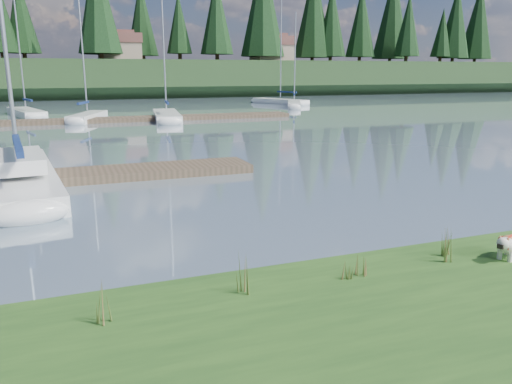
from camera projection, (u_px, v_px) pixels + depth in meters
name	position (u px, v px, depth m)	size (l,w,h in m)	color
ground	(101.00, 122.00, 37.30)	(200.00, 200.00, 0.00)	gray
ridge	(79.00, 79.00, 75.77)	(200.00, 20.00, 5.00)	black
bulldog	(509.00, 243.00, 9.14)	(0.81, 0.53, 0.48)	silver
sailboat_main	(19.00, 170.00, 17.05)	(3.07, 10.39, 14.58)	white
dock_near	(21.00, 180.00, 16.81)	(16.00, 2.00, 0.30)	#4C3D2C
dock_far	(128.00, 119.00, 37.95)	(26.00, 2.20, 0.30)	#4C3D2C
sailboat_bg_1	(24.00, 112.00, 42.81)	(3.83, 8.69, 12.68)	white
sailboat_bg_2	(90.00, 116.00, 38.95)	(3.65, 7.16, 10.75)	white
sailboat_bg_3	(166.00, 114.00, 40.01)	(3.01, 9.37, 13.39)	white
sailboat_bg_4	(294.00, 104.00, 52.68)	(3.79, 6.36, 9.63)	white
sailboat_bg_5	(276.00, 101.00, 58.26)	(4.75, 8.56, 12.16)	white
weed_0	(241.00, 275.00, 7.69)	(0.17, 0.14, 0.72)	#475B23
weed_1	(347.00, 269.00, 8.27)	(0.17, 0.14, 0.41)	#475B23
weed_2	(447.00, 244.00, 9.29)	(0.17, 0.14, 0.56)	#475B23
weed_3	(103.00, 303.00, 6.81)	(0.17, 0.14, 0.66)	#475B23
weed_4	(359.00, 266.00, 8.41)	(0.17, 0.14, 0.40)	#475B23
weed_5	(447.00, 247.00, 8.98)	(0.17, 0.14, 0.68)	#475B23
mud_lip	(231.00, 289.00, 8.57)	(60.00, 0.50, 0.14)	#33281C
conifer_4	(98.00, 0.00, 67.95)	(6.16, 6.16, 15.10)	#382619
conifer_5	(179.00, 23.00, 76.25)	(3.96, 3.96, 10.35)	#382619
conifer_6	(263.00, 4.00, 78.17)	(7.04, 7.04, 17.00)	#382619
conifer_7	(332.00, 21.00, 86.15)	(5.28, 5.28, 13.20)	#382619
conifer_8	(408.00, 25.00, 87.16)	(4.62, 4.62, 11.77)	#382619
conifer_9	(456.00, 21.00, 94.05)	(5.94, 5.94, 14.62)	#382619
house_1	(119.00, 46.00, 74.89)	(6.30, 5.30, 4.65)	gray
house_2	(272.00, 48.00, 81.35)	(6.30, 5.30, 4.65)	gray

